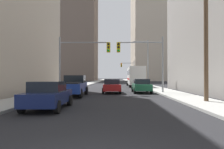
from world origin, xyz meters
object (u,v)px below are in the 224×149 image
city_bus (135,76)px  pickup_truck_blue (73,86)px  sedan_red (112,86)px  traffic_signal_near_right (142,55)px  traffic_signal_far_right (128,68)px  sedan_green (141,86)px  sedan_navy (48,95)px  traffic_signal_near_left (82,55)px

city_bus → pickup_truck_blue: city_bus is taller
sedan_red → traffic_signal_near_right: 4.65m
traffic_signal_far_right → sedan_green: bearing=-91.0°
traffic_signal_near_right → sedan_navy: bearing=-121.7°
traffic_signal_near_right → city_bus: bearing=87.4°
sedan_navy → sedan_red: size_ratio=1.00×
city_bus → sedan_green: bearing=-92.7°
city_bus → traffic_signal_near_right: size_ratio=1.93×
sedan_red → traffic_signal_far_right: size_ratio=0.71×
sedan_navy → city_bus: bearing=74.2°
sedan_green → traffic_signal_near_left: bearing=-171.8°
sedan_red → traffic_signal_near_left: 4.62m
traffic_signal_far_right → sedan_red: bearing=-96.6°
sedan_navy → traffic_signal_near_left: (0.12, 10.51, 3.35)m
pickup_truck_blue → traffic_signal_near_left: traffic_signal_near_left is taller
sedan_red → traffic_signal_far_right: 32.93m
city_bus → sedan_red: (-3.91, -14.46, -1.16)m
city_bus → sedan_red: 15.02m
pickup_truck_blue → sedan_navy: 7.52m
city_bus → traffic_signal_near_right: traffic_signal_near_right is taller
sedan_green → traffic_signal_near_right: traffic_signal_near_right is taller
sedan_navy → sedan_green: size_ratio=1.01×
sedan_green → traffic_signal_near_left: size_ratio=0.70×
traffic_signal_near_left → sedan_green: bearing=8.2°
pickup_truck_blue → sedan_navy: pickup_truck_blue is taller
sedan_navy → sedan_red: (3.27, 10.98, 0.00)m
traffic_signal_far_right → pickup_truck_blue: bearing=-101.4°
city_bus → traffic_signal_near_left: bearing=-115.3°
pickup_truck_blue → sedan_green: bearing=30.2°
sedan_green → traffic_signal_near_left: 7.27m
city_bus → sedan_red: city_bus is taller
sedan_red → sedan_green: bearing=7.9°
sedan_red → traffic_signal_near_right: (3.22, -0.48, 3.32)m
traffic_signal_near_right → traffic_signal_near_left: bearing=180.0°
traffic_signal_near_right → traffic_signal_far_right: 33.03m
city_bus → sedan_green: city_bus is taller
traffic_signal_far_right → city_bus: bearing=-89.6°
city_bus → sedan_red: bearing=-105.1°
city_bus → sedan_green: size_ratio=2.74×
sedan_green → traffic_signal_near_right: 3.45m
pickup_truck_blue → sedan_green: size_ratio=1.30×
traffic_signal_near_left → traffic_signal_near_right: 6.37m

